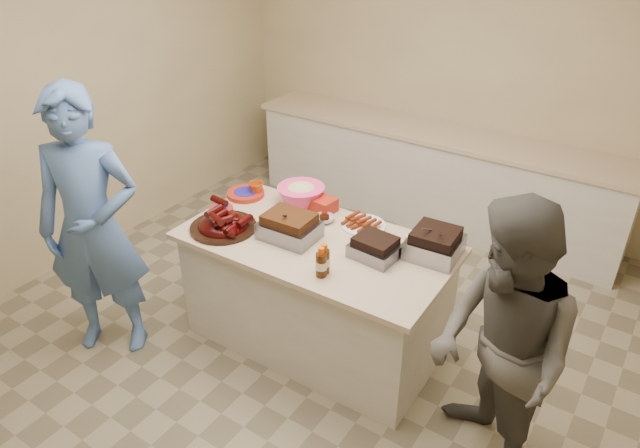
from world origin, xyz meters
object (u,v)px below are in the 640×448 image
Objects in this scene: island at (316,340)px; guest_blue at (118,339)px; mustard_bottle at (315,227)px; plastic_cup at (257,195)px; coleslaw_bowl at (301,204)px; rib_platter at (224,229)px; bbq_bottle_a at (324,272)px; roasting_pan at (433,255)px; bbq_bottle_b at (321,276)px.

island is 1.42m from guest_blue.
plastic_cup is at bearing 166.67° from mustard_bottle.
guest_blue is (-1.18, -0.79, 0.00)m from island.
island is 5.16× the size of coleslaw_bowl.
bbq_bottle_a is (0.84, -0.05, 0.00)m from rib_platter.
rib_platter is at bearing -75.41° from plastic_cup.
island is 0.95× the size of guest_blue.
island is 5.74× the size of roasting_pan.
mustard_bottle is (0.27, -0.22, 0.00)m from coleslaw_bowl.
coleslaw_bowl is 1.63m from guest_blue.
roasting_pan reaches higher than plastic_cup.
roasting_pan is at bearing 19.39° from island.
plastic_cup is (-0.73, 0.29, 0.83)m from island.
guest_blue is at bearing -135.80° from rib_platter.
bbq_bottle_a reaches higher than rib_platter.
coleslaw_bowl reaches higher than guest_blue.
roasting_pan is at bearing -3.17° from guest_blue.
coleslaw_bowl is at bearing 10.90° from plastic_cup.
bbq_bottle_a is at bearing -3.33° from rib_platter.
bbq_bottle_b is (0.84, -0.09, 0.00)m from rib_platter.
bbq_bottle_b reaches higher than island.
bbq_bottle_b is at bearing -52.30° from mustard_bottle.
mustard_bottle is at bearing 123.76° from island.
coleslaw_bowl reaches higher than bbq_bottle_b.
plastic_cup is (-0.13, 0.51, 0.00)m from rib_platter.
guest_blue is (-1.43, -0.48, -0.83)m from bbq_bottle_b.
bbq_bottle_b is 0.10× the size of guest_blue.
plastic_cup is at bearing -169.10° from coleslaw_bowl.
rib_platter reaches higher than island.
bbq_bottle_a is at bearing -12.11° from guest_blue.
bbq_bottle_b is at bearing -52.07° from island.
bbq_bottle_a is at bearing -29.83° from plastic_cup.
island is 9.13× the size of bbq_bottle_b.
coleslaw_bowl reaches higher than plastic_cup.
island is 0.98m from coleslaw_bowl.
rib_platter is 0.85m from bbq_bottle_b.
bbq_bottle_a is 0.10× the size of guest_blue.
rib_platter is at bearing 174.02° from bbq_bottle_b.
mustard_bottle is (-0.10, 0.14, 0.83)m from island.
plastic_cup is 1.44m from guest_blue.
mustard_bottle is (-0.34, 0.45, 0.00)m from bbq_bottle_b.
guest_blue is (-1.42, -0.52, -0.83)m from bbq_bottle_a.
roasting_pan is 1.59× the size of bbq_bottle_b.
coleslaw_bowl is at bearing 68.63° from rib_platter.
bbq_bottle_a is 1.12m from plastic_cup.
bbq_bottle_a is at bearing -50.17° from mustard_bottle.
plastic_cup is at bearing 34.88° from guest_blue.
roasting_pan is at bearing 51.16° from bbq_bottle_b.
bbq_bottle_b is (-0.46, -0.57, 0.00)m from roasting_pan.
guest_blue is (-0.81, -1.15, -0.83)m from coleslaw_bowl.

